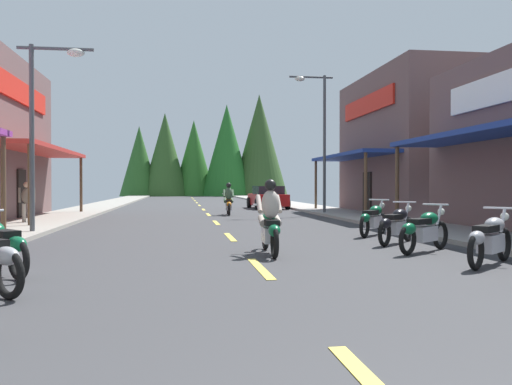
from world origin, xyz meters
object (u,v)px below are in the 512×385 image
(motorcycle_parked_right_4, at_px, (373,219))
(parked_car_curbside, at_px, (268,197))
(motorcycle_parked_right_3, at_px, (396,224))
(motorcycle_parked_right_2, at_px, (424,230))
(rider_cruising_trailing, at_px, (229,202))
(motorcycle_parked_right_1, at_px, (490,238))
(rider_cruising_lead, at_px, (270,223))
(streetlamp_left, at_px, (45,109))
(pedestrian_by_shop, at_px, (27,200))
(streetlamp_right, at_px, (318,125))

(motorcycle_parked_right_4, xyz_separation_m, parked_car_curbside, (-0.07, 18.38, 0.20))
(motorcycle_parked_right_3, relative_size, parked_car_curbside, 0.37)
(motorcycle_parked_right_2, distance_m, rider_cruising_trailing, 15.42)
(motorcycle_parked_right_1, relative_size, rider_cruising_lead, 0.79)
(rider_cruising_trailing, bearing_deg, motorcycle_parked_right_4, -161.75)
(streetlamp_left, height_order, motorcycle_parked_right_3, streetlamp_left)
(motorcycle_parked_right_2, xyz_separation_m, motorcycle_parked_right_3, (0.06, 1.66, 0.00))
(streetlamp_left, relative_size, motorcycle_parked_right_1, 3.26)
(parked_car_curbside, bearing_deg, rider_cruising_trailing, 154.13)
(pedestrian_by_shop, bearing_deg, motorcycle_parked_right_4, -133.70)
(motorcycle_parked_right_1, xyz_separation_m, motorcycle_parked_right_2, (-0.32, 1.99, 0.00))
(rider_cruising_lead, bearing_deg, parked_car_curbside, -7.19)
(motorcycle_parked_right_4, relative_size, rider_cruising_lead, 0.81)
(motorcycle_parked_right_2, bearing_deg, parked_car_curbside, 51.49)
(motorcycle_parked_right_2, bearing_deg, rider_cruising_trailing, 62.73)
(motorcycle_parked_right_4, xyz_separation_m, pedestrian_by_shop, (-10.92, 5.59, 0.41))
(streetlamp_right, bearing_deg, rider_cruising_lead, -108.25)
(motorcycle_parked_right_4, relative_size, parked_car_curbside, 0.40)
(streetlamp_right, height_order, parked_car_curbside, streetlamp_right)
(motorcycle_parked_right_4, bearing_deg, streetlamp_left, 119.18)
(motorcycle_parked_right_1, xyz_separation_m, rider_cruising_trailing, (-3.19, 17.14, 0.17))
(motorcycle_parked_right_2, relative_size, rider_cruising_lead, 0.82)
(motorcycle_parked_right_3, height_order, motorcycle_parked_right_4, same)
(motorcycle_parked_right_1, height_order, motorcycle_parked_right_4, same)
(rider_cruising_lead, height_order, rider_cruising_trailing, same)
(rider_cruising_trailing, bearing_deg, motorcycle_parked_right_2, -166.46)
(motorcycle_parked_right_1, bearing_deg, parked_car_curbside, 49.64)
(pedestrian_by_shop, bearing_deg, motorcycle_parked_right_1, -152.67)
(motorcycle_parked_right_4, distance_m, pedestrian_by_shop, 12.27)
(motorcycle_parked_right_1, height_order, motorcycle_parked_right_3, same)
(motorcycle_parked_right_1, xyz_separation_m, rider_cruising_lead, (-3.65, 2.14, 0.17))
(streetlamp_right, relative_size, motorcycle_parked_right_1, 4.03)
(pedestrian_by_shop, bearing_deg, parked_car_curbside, -56.89)
(streetlamp_right, bearing_deg, streetlamp_left, -138.46)
(parked_car_curbside, bearing_deg, motorcycle_parked_right_1, 177.92)
(motorcycle_parked_right_2, xyz_separation_m, rider_cruising_lead, (-3.34, 0.16, 0.17))
(motorcycle_parked_right_2, distance_m, motorcycle_parked_right_4, 3.83)
(pedestrian_by_shop, bearing_deg, motorcycle_parked_right_2, -148.03)
(streetlamp_right, bearing_deg, motorcycle_parked_right_4, -96.38)
(streetlamp_right, xyz_separation_m, motorcycle_parked_right_2, (-1.48, -14.77, -3.89))
(motorcycle_parked_right_4, bearing_deg, parked_car_curbside, 39.03)
(rider_cruising_lead, bearing_deg, streetlamp_right, -16.34)
(motorcycle_parked_right_2, xyz_separation_m, rider_cruising_trailing, (-2.87, 15.15, 0.17))
(motorcycle_parked_right_1, bearing_deg, motorcycle_parked_right_3, 53.37)
(streetlamp_left, bearing_deg, motorcycle_parked_right_4, -9.64)
(motorcycle_parked_right_3, bearing_deg, rider_cruising_lead, 158.18)
(rider_cruising_lead, relative_size, rider_cruising_trailing, 1.00)
(rider_cruising_lead, relative_size, pedestrian_by_shop, 1.37)
(streetlamp_left, distance_m, parked_car_curbside, 19.42)
(parked_car_curbside, bearing_deg, motorcycle_parked_right_3, 177.26)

